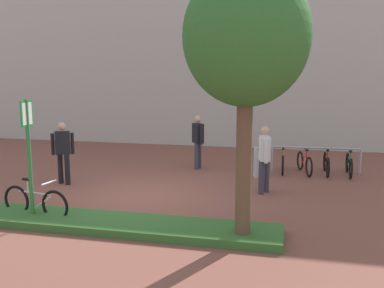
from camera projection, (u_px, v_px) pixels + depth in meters
name	position (u px, v px, depth m)	size (l,w,h in m)	color
ground_plane	(140.00, 196.00, 10.63)	(60.00, 60.00, 0.00)	brown
building_facade	(206.00, 26.00, 17.85)	(28.00, 1.20, 10.00)	#B2ADA3
planter_strip	(104.00, 223.00, 8.45)	(7.00, 1.10, 0.16)	#336028
tree_sidewalk	(246.00, 39.00, 7.17)	(2.17, 2.17, 4.83)	brown
parking_sign_post	(28.00, 143.00, 8.55)	(0.08, 0.36, 2.51)	#2D7238
bike_at_sign	(35.00, 202.00, 8.93)	(1.67, 0.43, 0.86)	black
bike_rack_cluster	(315.00, 163.00, 12.97)	(2.66, 1.59, 0.83)	#99999E
bollard_steel	(256.00, 162.00, 12.48)	(0.16, 0.16, 0.90)	#ADADB2
person_suited_dark	(198.00, 139.00, 13.54)	(0.43, 0.50, 1.72)	#383342
person_casual_tan	(265.00, 155.00, 10.74)	(0.32, 0.60, 1.72)	#383342
person_suited_navy	(63.00, 149.00, 11.65)	(0.54, 0.41, 1.72)	black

